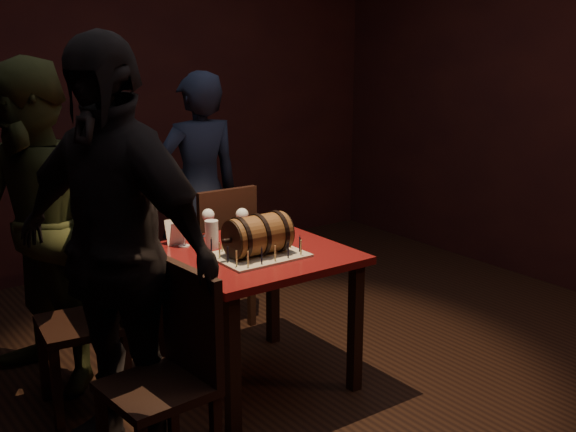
{
  "coord_description": "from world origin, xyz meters",
  "views": [
    {
      "loc": [
        -2.16,
        -2.83,
        1.88
      ],
      "look_at": [
        -0.07,
        0.05,
        0.95
      ],
      "focal_mm": 45.0,
      "sensor_mm": 36.0,
      "label": 1
    }
  ],
  "objects_px": {
    "barrel_cake": "(258,235)",
    "pint_of_ale": "(212,235)",
    "wine_glass_right": "(242,216)",
    "person_left_front": "(112,254)",
    "wine_glass_mid": "(208,216)",
    "chair_left_rear": "(96,308)",
    "wine_glass_left": "(183,225)",
    "person_left_rear": "(38,229)",
    "chair_back": "(221,249)",
    "person_back": "(200,192)",
    "chair_left_front": "(173,367)",
    "pub_table": "(255,271)"
  },
  "relations": [
    {
      "from": "chair_back",
      "to": "pint_of_ale",
      "type": "bearing_deg",
      "value": -124.04
    },
    {
      "from": "wine_glass_right",
      "to": "person_left_front",
      "type": "bearing_deg",
      "value": -154.04
    },
    {
      "from": "pub_table",
      "to": "wine_glass_mid",
      "type": "relative_size",
      "value": 5.59
    },
    {
      "from": "chair_left_rear",
      "to": "chair_left_front",
      "type": "bearing_deg",
      "value": -89.38
    },
    {
      "from": "chair_left_rear",
      "to": "person_back",
      "type": "distance_m",
      "value": 1.46
    },
    {
      "from": "person_back",
      "to": "chair_back",
      "type": "bearing_deg",
      "value": 82.41
    },
    {
      "from": "pint_of_ale",
      "to": "wine_glass_mid",
      "type": "bearing_deg",
      "value": 64.68
    },
    {
      "from": "pub_table",
      "to": "chair_left_rear",
      "type": "xyz_separation_m",
      "value": [
        -0.77,
        0.27,
        -0.12
      ]
    },
    {
      "from": "barrel_cake",
      "to": "pint_of_ale",
      "type": "relative_size",
      "value": 2.48
    },
    {
      "from": "pub_table",
      "to": "pint_of_ale",
      "type": "distance_m",
      "value": 0.3
    },
    {
      "from": "chair_back",
      "to": "person_back",
      "type": "xyz_separation_m",
      "value": [
        0.09,
        0.42,
        0.29
      ]
    },
    {
      "from": "barrel_cake",
      "to": "person_back",
      "type": "relative_size",
      "value": 0.23
    },
    {
      "from": "wine_glass_mid",
      "to": "chair_left_front",
      "type": "bearing_deg",
      "value": -127.69
    },
    {
      "from": "wine_glass_left",
      "to": "chair_left_front",
      "type": "height_order",
      "value": "chair_left_front"
    },
    {
      "from": "barrel_cake",
      "to": "wine_glass_left",
      "type": "height_order",
      "value": "barrel_cake"
    },
    {
      "from": "wine_glass_right",
      "to": "chair_back",
      "type": "distance_m",
      "value": 0.62
    },
    {
      "from": "wine_glass_mid",
      "to": "pint_of_ale",
      "type": "distance_m",
      "value": 0.22
    },
    {
      "from": "wine_glass_right",
      "to": "person_back",
      "type": "height_order",
      "value": "person_back"
    },
    {
      "from": "pint_of_ale",
      "to": "chair_left_front",
      "type": "xyz_separation_m",
      "value": [
        -0.61,
        -0.71,
        -0.3
      ]
    },
    {
      "from": "wine_glass_mid",
      "to": "person_back",
      "type": "height_order",
      "value": "person_back"
    },
    {
      "from": "chair_left_rear",
      "to": "person_back",
      "type": "relative_size",
      "value": 0.58
    },
    {
      "from": "person_left_rear",
      "to": "pub_table",
      "type": "bearing_deg",
      "value": 39.05
    },
    {
      "from": "wine_glass_left",
      "to": "wine_glass_right",
      "type": "bearing_deg",
      "value": -2.24
    },
    {
      "from": "chair_left_front",
      "to": "wine_glass_right",
      "type": "bearing_deg",
      "value": 43.21
    },
    {
      "from": "barrel_cake",
      "to": "wine_glass_mid",
      "type": "height_order",
      "value": "barrel_cake"
    },
    {
      "from": "wine_glass_left",
      "to": "person_left_rear",
      "type": "distance_m",
      "value": 0.74
    },
    {
      "from": "barrel_cake",
      "to": "person_left_front",
      "type": "height_order",
      "value": "person_left_front"
    },
    {
      "from": "pint_of_ale",
      "to": "chair_left_front",
      "type": "height_order",
      "value": "chair_left_front"
    },
    {
      "from": "barrel_cake",
      "to": "wine_glass_left",
      "type": "xyz_separation_m",
      "value": [
        -0.22,
        0.37,
        0.0
      ]
    },
    {
      "from": "person_back",
      "to": "wine_glass_right",
      "type": "bearing_deg",
      "value": 80.35
    },
    {
      "from": "pub_table",
      "to": "person_left_front",
      "type": "xyz_separation_m",
      "value": [
        -0.85,
        -0.19,
        0.3
      ]
    },
    {
      "from": "chair_back",
      "to": "person_left_rear",
      "type": "bearing_deg",
      "value": -173.31
    },
    {
      "from": "wine_glass_mid",
      "to": "barrel_cake",
      "type": "bearing_deg",
      "value": -86.9
    },
    {
      "from": "pub_table",
      "to": "pint_of_ale",
      "type": "relative_size",
      "value": 6.0
    },
    {
      "from": "barrel_cake",
      "to": "chair_back",
      "type": "xyz_separation_m",
      "value": [
        0.28,
        0.85,
        -0.34
      ]
    },
    {
      "from": "pub_table",
      "to": "chair_left_rear",
      "type": "height_order",
      "value": "chair_left_rear"
    },
    {
      "from": "barrel_cake",
      "to": "person_left_front",
      "type": "relative_size",
      "value": 0.2
    },
    {
      "from": "wine_glass_right",
      "to": "person_back",
      "type": "bearing_deg",
      "value": 75.37
    },
    {
      "from": "pint_of_ale",
      "to": "wine_glass_right",
      "type": "bearing_deg",
      "value": 21.2
    },
    {
      "from": "barrel_cake",
      "to": "chair_left_front",
      "type": "height_order",
      "value": "barrel_cake"
    },
    {
      "from": "barrel_cake",
      "to": "chair_left_rear",
      "type": "relative_size",
      "value": 0.4
    },
    {
      "from": "chair_back",
      "to": "chair_left_rear",
      "type": "bearing_deg",
      "value": -154.2
    },
    {
      "from": "barrel_cake",
      "to": "person_back",
      "type": "distance_m",
      "value": 1.32
    },
    {
      "from": "pint_of_ale",
      "to": "person_left_rear",
      "type": "bearing_deg",
      "value": 149.49
    },
    {
      "from": "pint_of_ale",
      "to": "person_back",
      "type": "height_order",
      "value": "person_back"
    },
    {
      "from": "pint_of_ale",
      "to": "chair_left_rear",
      "type": "distance_m",
      "value": 0.69
    },
    {
      "from": "person_left_front",
      "to": "wine_glass_mid",
      "type": "bearing_deg",
      "value": 103.26
    },
    {
      "from": "wine_glass_mid",
      "to": "chair_left_rear",
      "type": "bearing_deg",
      "value": -172.11
    },
    {
      "from": "pint_of_ale",
      "to": "barrel_cake",
      "type": "bearing_deg",
      "value": -65.81
    },
    {
      "from": "wine_glass_mid",
      "to": "chair_back",
      "type": "height_order",
      "value": "chair_back"
    }
  ]
}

